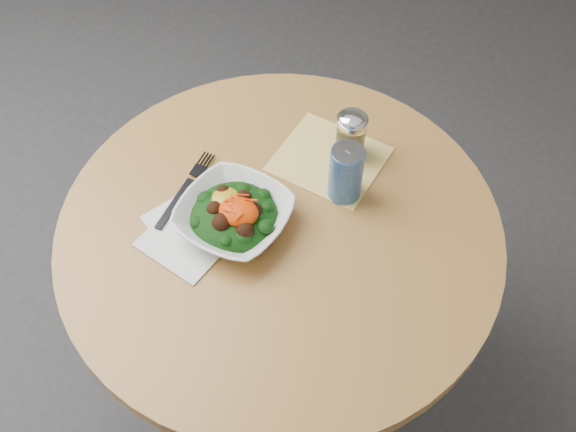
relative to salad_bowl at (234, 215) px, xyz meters
name	(u,v)px	position (x,y,z in m)	size (l,w,h in m)	color
ground	(282,371)	(0.08, 0.04, -0.78)	(6.00, 6.00, 0.00)	#2E2E31
table	(280,274)	(0.08, 0.04, -0.23)	(0.90, 0.90, 0.75)	black
cloth_napkin	(329,159)	(0.10, 0.24, -0.03)	(0.22, 0.20, 0.00)	#F5B70C
paper_napkins	(191,230)	(-0.07, -0.05, -0.03)	(0.21, 0.24, 0.00)	white
salad_bowl	(234,215)	(0.00, 0.00, 0.00)	(0.23, 0.23, 0.08)	white
fork	(187,187)	(-0.13, 0.04, -0.02)	(0.03, 0.22, 0.00)	black
spice_shaker	(351,135)	(0.13, 0.27, 0.03)	(0.07, 0.07, 0.12)	silver
beverage_can	(346,173)	(0.17, 0.17, 0.03)	(0.07, 0.07, 0.13)	navy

